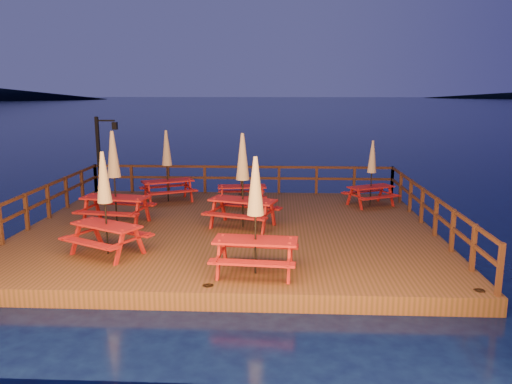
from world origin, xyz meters
TOP-DOWN VIEW (x-y plane):
  - ground at (0.00, 0.00)m, footprint 500.00×500.00m
  - deck at (0.00, 0.00)m, footprint 12.00×10.00m
  - deck_piles at (0.00, 0.00)m, footprint 11.44×9.44m
  - railing at (0.00, 1.78)m, footprint 11.80×9.75m
  - lamp_post at (-5.39, 4.55)m, footprint 0.85×0.18m
  - picnic_table_0 at (-3.46, 0.09)m, footprint 2.20×1.90m
  - picnic_table_1 at (-2.78, -2.69)m, footprint 2.28×2.15m
  - picnic_table_2 at (0.17, 2.67)m, footprint 1.81×1.55m
  - picnic_table_3 at (0.40, -0.04)m, footprint 2.36×2.14m
  - picnic_table_4 at (-2.58, 3.27)m, footprint 2.29×2.15m
  - picnic_table_5 at (4.69, 2.95)m, footprint 2.03×1.90m
  - picnic_table_6 at (0.96, -3.85)m, footprint 1.96×1.66m

SIDE VIEW (x-z plane):
  - deck_piles at x=0.00m, z-range -1.00..0.40m
  - ground at x=0.00m, z-range 0.00..0.00m
  - deck at x=0.00m, z-range 0.00..0.40m
  - railing at x=0.00m, z-range 0.61..1.71m
  - picnic_table_5 at x=4.69m, z-range 0.45..2.74m
  - picnic_table_2 at x=0.17m, z-range 0.45..2.83m
  - picnic_table_1 at x=-2.78m, z-range 0.45..3.02m
  - picnic_table_4 at x=-2.58m, z-range 0.45..3.05m
  - picnic_table_6 at x=0.96m, z-range 0.45..3.09m
  - picnic_table_3 at x=0.40m, z-range 0.45..3.25m
  - picnic_table_0 at x=-3.46m, z-range 0.46..3.29m
  - lamp_post at x=-5.39m, z-range 0.70..3.70m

